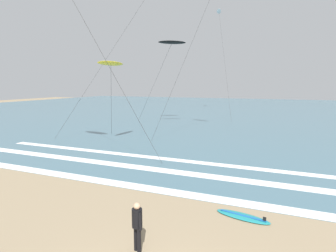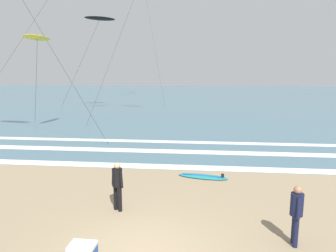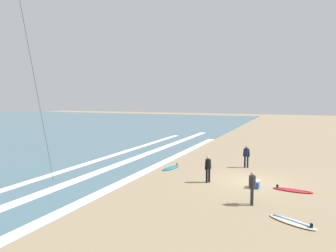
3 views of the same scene
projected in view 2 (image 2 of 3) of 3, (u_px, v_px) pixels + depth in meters
ground_plane at (139, 252)px, 7.62m from camera, size 160.00×160.00×0.00m
ocean_surface at (192, 96)px, 58.17m from camera, size 140.00×90.00×0.01m
wave_foam_shoreline at (179, 167)px, 14.41m from camera, size 36.02×0.77×0.01m
wave_foam_mid_break at (181, 152)px, 17.25m from camera, size 49.55×0.83×0.01m
wave_foam_outer_break at (194, 142)px, 19.55m from camera, size 38.94×0.69×0.01m
surfer_right_near at (117, 182)px, 9.79m from camera, size 0.47×0.35×1.60m
surfer_background_far at (296, 210)px, 7.79m from camera, size 0.32×0.51×1.60m
surfboard_foreground_flat at (203, 176)px, 13.03m from camera, size 2.18×0.99×0.25m
kite_yellow_mid_center at (37, 38)px, 21.68m from camera, size 3.76×6.25×7.01m
kite_black_far_left at (100, 19)px, 31.62m from camera, size 8.11×4.96×10.07m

